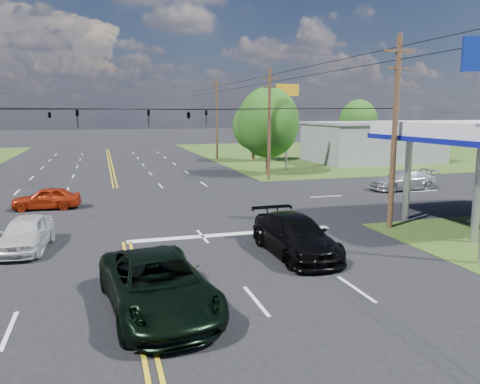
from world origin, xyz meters
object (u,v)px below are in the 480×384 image
object	(u,v)px
retail_ne	(372,143)
pole_se	(395,131)
pickup_dkgreen	(158,284)
pole_right_far	(217,118)
tree_far_r	(358,121)
tree_right_a	(268,123)
pickup_white	(26,233)
pole_ne	(269,123)
tree_right_b	(254,126)
suv_black	(295,236)

from	to	relation	value
retail_ne	pole_se	distance (m)	33.72
retail_ne	pickup_dkgreen	xyz separation A→B (m)	(-29.50, -35.88, -1.36)
pole_right_far	tree_far_r	world-z (taller)	pole_right_far
tree_right_a	tree_far_r	bearing A→B (deg)	41.99
retail_ne	pole_se	xyz separation A→B (m)	(-17.00, -29.00, 2.72)
retail_ne	pickup_white	bearing A→B (deg)	-140.64
pole_se	tree_right_a	xyz separation A→B (m)	(1.00, 21.00, -0.05)
retail_ne	pickup_white	world-z (taller)	retail_ne
retail_ne	pole_ne	world-z (taller)	pole_ne
tree_right_b	pole_se	bearing A→B (deg)	-96.05
tree_far_r	pickup_dkgreen	bearing A→B (deg)	-126.13
pole_right_far	suv_black	size ratio (longest dim) A/B	1.80
pole_se	pickup_white	bearing A→B (deg)	176.66
pole_right_far	pickup_dkgreen	bearing A→B (deg)	-105.90
tree_right_a	pickup_white	world-z (taller)	tree_right_a
pole_se	pickup_white	distance (m)	17.67
tree_far_r	suv_black	world-z (taller)	tree_far_r
pole_se	pickup_white	world-z (taller)	pole_se
pole_se	tree_far_r	world-z (taller)	pole_se
pickup_dkgreen	retail_ne	bearing A→B (deg)	44.41
pole_se	tree_far_r	size ratio (longest dim) A/B	1.25
tree_far_r	retail_ne	bearing A→B (deg)	-111.80
pole_right_far	suv_black	bearing A→B (deg)	-99.16
tree_right_b	tree_far_r	bearing A→B (deg)	18.92
pole_se	pole_ne	world-z (taller)	same
tree_right_a	pole_ne	bearing A→B (deg)	-108.43
tree_right_a	suv_black	distance (m)	25.29
pole_right_far	pickup_white	bearing A→B (deg)	-115.46
tree_far_r	pickup_white	size ratio (longest dim) A/B	1.77
pole_ne	pickup_dkgreen	xyz separation A→B (m)	(-12.50, -24.88, -4.08)
tree_right_a	tree_far_r	xyz separation A→B (m)	(20.00, 18.00, -0.33)
retail_ne	pickup_dkgreen	bearing A→B (deg)	-129.42
tree_right_a	suv_black	xyz separation A→B (m)	(-7.42, -23.83, -4.06)
pole_ne	pole_se	bearing A→B (deg)	-90.00
tree_right_a	tree_far_r	distance (m)	26.91
retail_ne	pole_se	size ratio (longest dim) A/B	1.47
tree_right_b	pickup_dkgreen	distance (m)	43.11
pole_se	tree_right_a	bearing A→B (deg)	87.27
tree_far_r	pole_se	bearing A→B (deg)	-118.30
tree_right_a	pickup_dkgreen	size ratio (longest dim) A/B	1.36
pole_se	pole_right_far	bearing A→B (deg)	90.00
tree_right_b	pickup_dkgreen	size ratio (longest dim) A/B	1.17
retail_ne	tree_right_a	world-z (taller)	tree_right_a
pole_ne	tree_right_b	size ratio (longest dim) A/B	1.34
pole_se	tree_right_b	size ratio (longest dim) A/B	1.34
pole_se	pole_right_far	world-z (taller)	pole_right_far
retail_ne	tree_right_a	distance (m)	18.09
pole_ne	retail_ne	bearing A→B (deg)	32.91
tree_right_b	pole_right_far	bearing A→B (deg)	131.19
retail_ne	pole_right_far	world-z (taller)	pole_right_far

